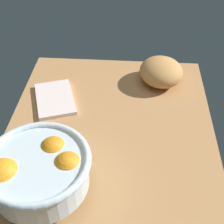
# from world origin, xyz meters

# --- Properties ---
(ground_plane) EXTENTS (0.82, 0.54, 0.03)m
(ground_plane) POSITION_xyz_m (0.00, 0.00, -0.01)
(ground_plane) COLOR #B37E4B
(fruit_bowl) EXTENTS (0.22, 0.22, 0.11)m
(fruit_bowl) POSITION_xyz_m (-0.12, 0.13, 0.07)
(fruit_bowl) COLOR silver
(fruit_bowl) RESTS_ON ground
(bread_loaf) EXTENTS (0.16, 0.15, 0.08)m
(bread_loaf) POSITION_xyz_m (0.30, -0.14, 0.04)
(bread_loaf) COLOR tan
(bread_loaf) RESTS_ON ground
(napkin_folded) EXTENTS (0.18, 0.15, 0.01)m
(napkin_folded) POSITION_xyz_m (0.18, 0.17, 0.01)
(napkin_folded) COLOR silver
(napkin_folded) RESTS_ON ground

